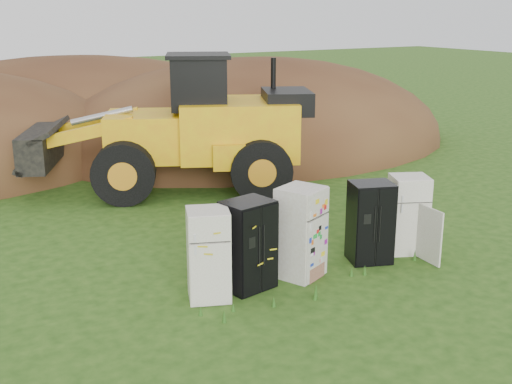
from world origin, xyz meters
TOP-DOWN VIEW (x-y plane):
  - ground at (0.00, 0.00)m, footprint 120.00×120.00m
  - fridge_leftmost at (-2.49, -0.00)m, footprint 0.96×0.94m
  - fridge_black_side at (-1.64, 0.04)m, footprint 1.03×0.88m
  - fridge_sticker at (-0.47, 0.02)m, footprint 1.06×1.03m
  - fridge_black_right at (1.27, -0.04)m, footprint 1.05×0.96m
  - fridge_open_door at (2.34, -0.02)m, footprint 1.01×0.98m
  - wheel_loader at (-0.34, 7.26)m, footprint 8.84×6.41m
  - dirt_mound_right at (5.30, 11.85)m, footprint 16.42×12.04m
  - dirt_mound_back at (-0.37, 18.30)m, footprint 19.48×12.99m

SIDE VIEW (x-z plane):
  - ground at x=0.00m, z-range 0.00..0.00m
  - dirt_mound_right at x=5.30m, z-range -3.39..3.39m
  - dirt_mound_back at x=-0.37m, z-range -3.25..3.25m
  - fridge_open_door at x=2.34m, z-range 0.00..1.72m
  - fridge_leftmost at x=-2.49m, z-range 0.00..1.72m
  - fridge_black_right at x=1.27m, z-range 0.00..1.72m
  - fridge_black_side at x=-1.64m, z-range 0.00..1.74m
  - fridge_sticker at x=-0.47m, z-range 0.00..1.85m
  - wheel_loader at x=-0.34m, z-range 0.00..3.97m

